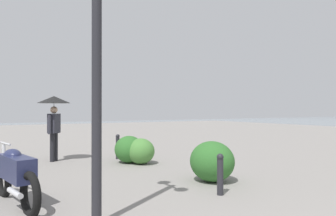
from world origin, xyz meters
The scene contains 8 objects.
lamppost centered at (4.12, 1.48, 2.78)m, with size 0.98×0.28×4.20m.
motorcycle centered at (5.76, 2.38, 0.50)m, with size 2.15×0.57×1.06m.
pedestrian centered at (10.06, 0.99, 1.60)m, with size 1.00×1.00×2.03m.
bollard_near centered at (4.45, -1.00, 0.41)m, with size 0.13×0.13×0.78m.
bollard_mid centered at (9.48, -0.89, 0.42)m, with size 0.13×0.13×0.81m.
shrub_low centered at (5.39, -1.55, 0.45)m, with size 1.06×0.95×0.90m.
shrub_round centered at (8.61, -0.92, 0.41)m, with size 0.96×0.86×0.81m.
shrub_wide centered at (8.25, -1.14, 0.38)m, with size 0.89×0.80×0.75m.
Camera 1 is at (-0.16, 2.82, 1.61)m, focal length 33.51 mm.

